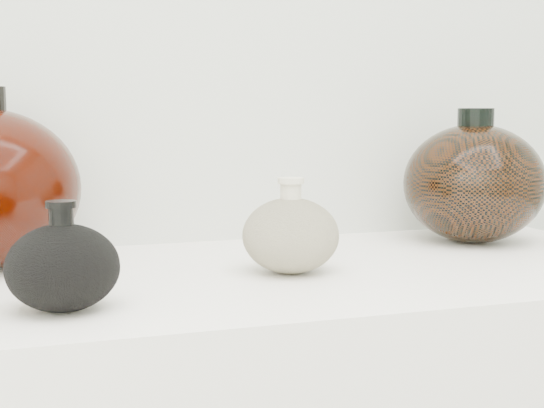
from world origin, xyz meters
name	(u,v)px	position (x,y,z in m)	size (l,w,h in m)	color
black_gourd_vase	(63,267)	(-0.24, 0.82, 0.95)	(0.14, 0.14, 0.12)	black
cream_gourd_vase	(291,235)	(0.05, 0.93, 0.95)	(0.16, 0.16, 0.12)	beige
right_round_pot	(474,183)	(0.41, 1.06, 1.00)	(0.29, 0.29, 0.21)	black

